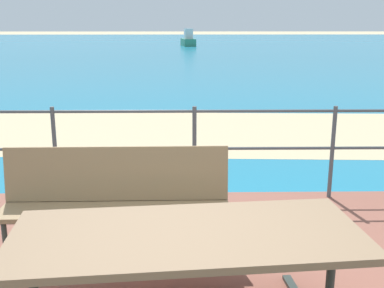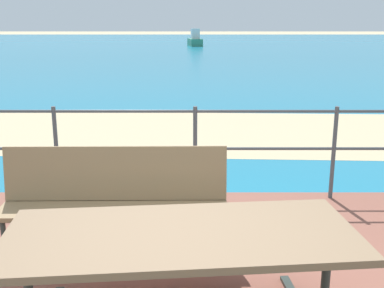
# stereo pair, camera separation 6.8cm
# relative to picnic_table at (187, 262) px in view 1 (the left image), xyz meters

# --- Properties ---
(sea_water) EXTENTS (90.00, 90.00, 0.01)m
(sea_water) POSITION_rel_picnic_table_xyz_m (0.09, 40.05, -0.65)
(sea_water) COLOR teal
(sea_water) RESTS_ON ground
(beach_strip) EXTENTS (54.11, 6.03, 0.01)m
(beach_strip) POSITION_rel_picnic_table_xyz_m (0.09, 5.96, -0.65)
(beach_strip) COLOR tan
(beach_strip) RESTS_ON ground
(picnic_table) EXTENTS (2.00, 1.66, 0.77)m
(picnic_table) POSITION_rel_picnic_table_xyz_m (0.00, 0.00, 0.00)
(picnic_table) COLOR #7A6047
(picnic_table) RESTS_ON patio_paving
(park_bench) EXTENTS (1.80, 0.44, 0.89)m
(park_bench) POSITION_rel_picnic_table_xyz_m (-0.56, 1.21, -0.07)
(park_bench) COLOR #8C704C
(park_bench) RESTS_ON patio_paving
(railing_fence) EXTENTS (5.94, 0.04, 1.01)m
(railing_fence) POSITION_rel_picnic_table_xyz_m (0.09, 2.49, 0.05)
(railing_fence) COLOR #4C5156
(railing_fence) RESTS_ON patio_paving
(boat_near) EXTENTS (1.37, 3.42, 1.51)m
(boat_near) POSITION_rel_picnic_table_xyz_m (0.31, 39.51, -0.17)
(boat_near) COLOR #338466
(boat_near) RESTS_ON sea_water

